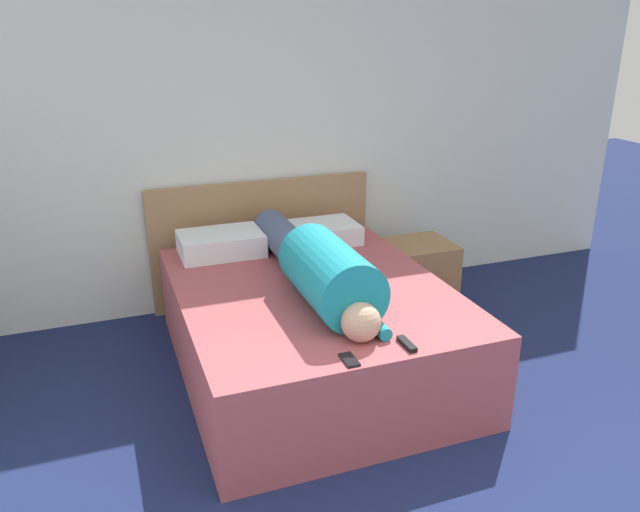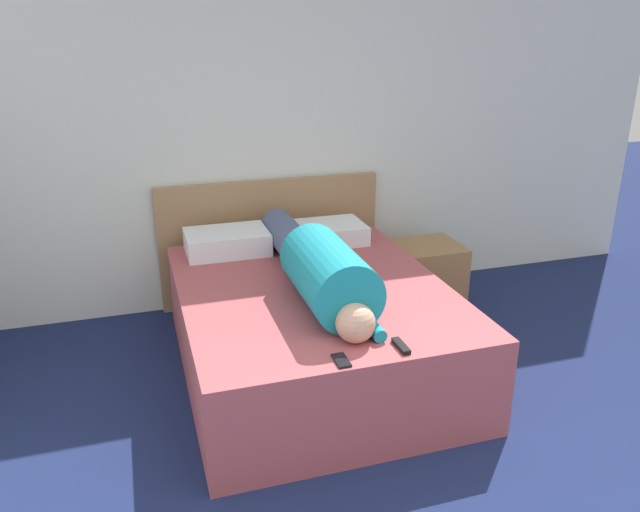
% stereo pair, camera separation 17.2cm
% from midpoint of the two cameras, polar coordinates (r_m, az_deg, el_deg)
% --- Properties ---
extents(wall_back, '(6.18, 0.06, 2.60)m').
position_cam_midpoint_polar(wall_back, '(4.74, -4.37, 11.19)').
color(wall_back, silver).
rests_on(wall_back, ground_plane).
extents(bed, '(1.59, 1.96, 0.57)m').
position_cam_midpoint_polar(bed, '(3.91, -2.02, -6.65)').
color(bed, '#A84C51').
rests_on(bed, ground_plane).
extents(headboard, '(1.71, 0.04, 0.97)m').
position_cam_midpoint_polar(headboard, '(4.83, -6.28, 1.28)').
color(headboard, '#A37A51').
rests_on(headboard, ground_plane).
extents(nightstand, '(0.47, 0.46, 0.51)m').
position_cam_midpoint_polar(nightstand, '(4.85, 8.03, -1.63)').
color(nightstand, olive).
rests_on(nightstand, ground_plane).
extents(person_lying, '(0.38, 1.76, 0.38)m').
position_cam_midpoint_polar(person_lying, '(3.64, -1.55, -1.01)').
color(person_lying, tan).
rests_on(person_lying, bed).
extents(pillow_near_headboard, '(0.56, 0.38, 0.15)m').
position_cam_midpoint_polar(pillow_near_headboard, '(4.35, -10.17, 1.13)').
color(pillow_near_headboard, white).
rests_on(pillow_near_headboard, bed).
extents(pillow_second, '(0.53, 0.38, 0.14)m').
position_cam_midpoint_polar(pillow_second, '(4.53, -1.09, 2.13)').
color(pillow_second, white).
rests_on(pillow_second, bed).
extents(tv_remote, '(0.04, 0.15, 0.02)m').
position_cam_midpoint_polar(tv_remote, '(3.13, 6.38, -8.01)').
color(tv_remote, black).
rests_on(tv_remote, bed).
extents(cell_phone, '(0.06, 0.13, 0.01)m').
position_cam_midpoint_polar(cell_phone, '(2.99, 1.03, -9.49)').
color(cell_phone, black).
rests_on(cell_phone, bed).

